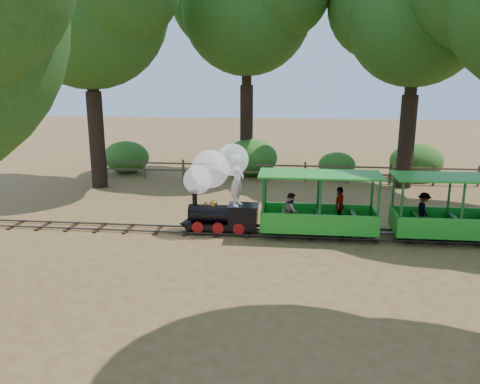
# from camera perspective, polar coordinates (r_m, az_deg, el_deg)

# --- Properties ---
(ground) EXTENTS (90.00, 90.00, 0.00)m
(ground) POSITION_cam_1_polar(r_m,az_deg,el_deg) (15.18, 4.74, -5.25)
(ground) COLOR olive
(ground) RESTS_ON ground
(track) EXTENTS (22.00, 1.00, 0.10)m
(track) POSITION_cam_1_polar(r_m,az_deg,el_deg) (15.16, 4.74, -5.01)
(track) COLOR #3F3D3A
(track) RESTS_ON ground
(locomotive) EXTENTS (2.59, 1.22, 2.98)m
(locomotive) POSITION_cam_1_polar(r_m,az_deg,el_deg) (14.96, -2.81, 1.18)
(locomotive) COLOR black
(locomotive) RESTS_ON ground
(carriage_front) EXTENTS (3.76, 1.54, 1.96)m
(carriage_front) POSITION_cam_1_polar(r_m,az_deg,el_deg) (14.94, 9.45, -2.51)
(carriage_front) COLOR green
(carriage_front) RESTS_ON track
(carriage_rear) EXTENTS (3.76, 1.54, 1.96)m
(carriage_rear) POSITION_cam_1_polar(r_m,az_deg,el_deg) (15.73, 24.43, -2.78)
(carriage_rear) COLOR green
(carriage_rear) RESTS_ON track
(oak_nc) EXTENTS (7.90, 6.95, 11.31)m
(oak_nc) POSITION_cam_1_polar(r_m,az_deg,el_deg) (24.31, 0.79, 22.10)
(oak_nc) COLOR #2D2116
(oak_nc) RESTS_ON ground
(oak_ne) EXTENTS (7.48, 6.58, 10.48)m
(oak_ne) POSITION_cam_1_polar(r_m,az_deg,el_deg) (22.70, 20.71, 20.13)
(oak_ne) COLOR #2D2116
(oak_ne) RESTS_ON ground
(fence) EXTENTS (18.10, 0.10, 1.00)m
(fence) POSITION_cam_1_polar(r_m,az_deg,el_deg) (22.77, 5.42, 2.67)
(fence) COLOR brown
(fence) RESTS_ON ground
(shrub_west) EXTENTS (2.44, 1.88, 1.69)m
(shrub_west) POSITION_cam_1_polar(r_m,az_deg,el_deg) (25.55, -13.70, 4.16)
(shrub_west) COLOR #2D6B1E
(shrub_west) RESTS_ON ground
(shrub_mid_w) EXTENTS (2.73, 2.10, 1.89)m
(shrub_mid_w) POSITION_cam_1_polar(r_m,az_deg,el_deg) (24.08, 1.32, 4.22)
(shrub_mid_w) COLOR #2D6B1E
(shrub_mid_w) RESTS_ON ground
(shrub_mid_e) EXTENTS (1.87, 1.44, 1.29)m
(shrub_mid_e) POSITION_cam_1_polar(r_m,az_deg,el_deg) (24.14, 11.73, 3.24)
(shrub_mid_e) COLOR #2D6B1E
(shrub_mid_e) RESTS_ON ground
(shrub_east) EXTENTS (2.61, 2.00, 1.80)m
(shrub_east) POSITION_cam_1_polar(r_m,az_deg,el_deg) (24.76, 20.69, 3.50)
(shrub_east) COLOR #2D6B1E
(shrub_east) RESTS_ON ground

